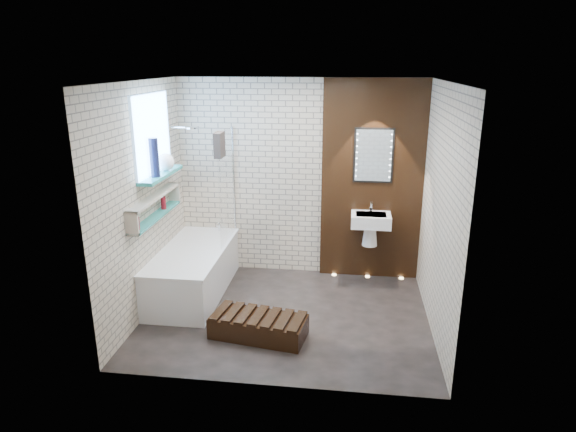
# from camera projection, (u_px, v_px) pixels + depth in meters

# --- Properties ---
(ground) EXTENTS (3.20, 3.20, 0.00)m
(ground) POSITION_uv_depth(u_px,v_px,m) (286.00, 315.00, 5.74)
(ground) COLOR black
(ground) RESTS_ON ground
(room_shell) EXTENTS (3.24, 3.20, 2.60)m
(room_shell) POSITION_uv_depth(u_px,v_px,m) (286.00, 207.00, 5.35)
(room_shell) COLOR #BFAF97
(room_shell) RESTS_ON ground
(walnut_panel) EXTENTS (1.30, 0.06, 2.60)m
(walnut_panel) POSITION_uv_depth(u_px,v_px,m) (372.00, 182.00, 6.44)
(walnut_panel) COLOR black
(walnut_panel) RESTS_ON ground
(clerestory_window) EXTENTS (0.18, 1.00, 0.94)m
(clerestory_window) POSITION_uv_depth(u_px,v_px,m) (154.00, 143.00, 5.70)
(clerestory_window) COLOR #7FADE0
(clerestory_window) RESTS_ON room_shell
(display_niche) EXTENTS (0.14, 1.30, 0.26)m
(display_niche) POSITION_uv_depth(u_px,v_px,m) (155.00, 207.00, 5.71)
(display_niche) COLOR teal
(display_niche) RESTS_ON room_shell
(bathtub) EXTENTS (0.79, 1.74, 0.70)m
(bathtub) POSITION_uv_depth(u_px,v_px,m) (194.00, 271.00, 6.23)
(bathtub) COLOR white
(bathtub) RESTS_ON ground
(bath_screen) EXTENTS (0.01, 0.78, 1.40)m
(bath_screen) POSITION_uv_depth(u_px,v_px,m) (227.00, 186.00, 6.31)
(bath_screen) COLOR white
(bath_screen) RESTS_ON bathtub
(towel) EXTENTS (0.09, 0.23, 0.30)m
(towel) POSITION_uv_depth(u_px,v_px,m) (219.00, 145.00, 5.86)
(towel) COLOR black
(towel) RESTS_ON bath_screen
(shower_head) EXTENTS (0.18, 0.18, 0.02)m
(shower_head) POSITION_uv_depth(u_px,v_px,m) (192.00, 128.00, 6.20)
(shower_head) COLOR silver
(shower_head) RESTS_ON room_shell
(washbasin) EXTENTS (0.50, 0.36, 0.58)m
(washbasin) POSITION_uv_depth(u_px,v_px,m) (371.00, 224.00, 6.41)
(washbasin) COLOR white
(washbasin) RESTS_ON walnut_panel
(led_mirror) EXTENTS (0.50, 0.02, 0.70)m
(led_mirror) POSITION_uv_depth(u_px,v_px,m) (374.00, 156.00, 6.30)
(led_mirror) COLOR black
(led_mirror) RESTS_ON walnut_panel
(walnut_step) EXTENTS (1.05, 0.60, 0.22)m
(walnut_step) POSITION_uv_depth(u_px,v_px,m) (259.00, 327.00, 5.28)
(walnut_step) COLOR black
(walnut_step) RESTS_ON ground
(niche_bottles) EXTENTS (0.06, 0.83, 0.15)m
(niche_bottles) POSITION_uv_depth(u_px,v_px,m) (152.00, 212.00, 5.63)
(niche_bottles) COLOR maroon
(niche_bottles) RESTS_ON display_niche
(sill_vases) EXTENTS (0.20, 0.48, 0.43)m
(sill_vases) POSITION_uv_depth(u_px,v_px,m) (162.00, 160.00, 5.77)
(sill_vases) COLOR #131735
(sill_vases) RESTS_ON clerestory_window
(floor_uplights) EXTENTS (0.96, 0.06, 0.01)m
(floor_uplights) POSITION_uv_depth(u_px,v_px,m) (367.00, 276.00, 6.76)
(floor_uplights) COLOR #FFD899
(floor_uplights) RESTS_ON ground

